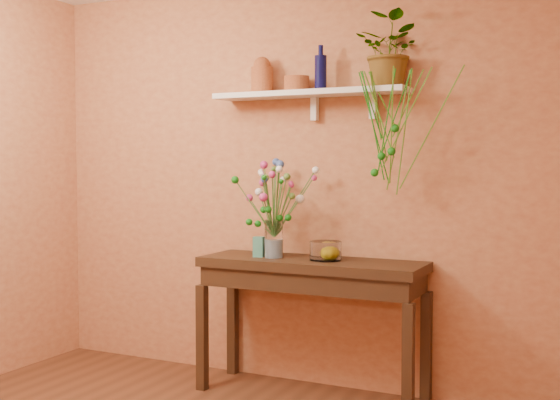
{
  "coord_description": "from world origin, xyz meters",
  "views": [
    {
      "loc": [
        1.9,
        -2.35,
        1.48
      ],
      "look_at": [
        0.0,
        1.55,
        1.25
      ],
      "focal_mm": 45.81,
      "sensor_mm": 36.0,
      "label": 1
    }
  ],
  "objects_px": {
    "sideboard": "(311,279)",
    "glass_bowl": "(326,252)",
    "blue_bottle": "(321,72)",
    "glass_vase": "(274,242)",
    "spider_plant": "(391,51)",
    "bouquet": "(273,190)",
    "terracotta_jug": "(262,76)"
  },
  "relations": [
    {
      "from": "terracotta_jug",
      "to": "glass_vase",
      "type": "height_order",
      "value": "terracotta_jug"
    },
    {
      "from": "blue_bottle",
      "to": "terracotta_jug",
      "type": "bearing_deg",
      "value": 175.94
    },
    {
      "from": "terracotta_jug",
      "to": "glass_bowl",
      "type": "height_order",
      "value": "terracotta_jug"
    },
    {
      "from": "glass_bowl",
      "to": "terracotta_jug",
      "type": "bearing_deg",
      "value": 164.1
    },
    {
      "from": "blue_bottle",
      "to": "glass_vase",
      "type": "distance_m",
      "value": 1.12
    },
    {
      "from": "glass_vase",
      "to": "glass_bowl",
      "type": "distance_m",
      "value": 0.35
    },
    {
      "from": "blue_bottle",
      "to": "glass_vase",
      "type": "bearing_deg",
      "value": -150.82
    },
    {
      "from": "terracotta_jug",
      "to": "spider_plant",
      "type": "distance_m",
      "value": 0.9
    },
    {
      "from": "blue_bottle",
      "to": "spider_plant",
      "type": "relative_size",
      "value": 0.64
    },
    {
      "from": "glass_bowl",
      "to": "sideboard",
      "type": "bearing_deg",
      "value": 178.81
    },
    {
      "from": "glass_vase",
      "to": "bouquet",
      "type": "relative_size",
      "value": 0.47
    },
    {
      "from": "terracotta_jug",
      "to": "spider_plant",
      "type": "relative_size",
      "value": 0.55
    },
    {
      "from": "spider_plant",
      "to": "glass_bowl",
      "type": "bearing_deg",
      "value": -157.92
    },
    {
      "from": "sideboard",
      "to": "glass_vase",
      "type": "bearing_deg",
      "value": -173.19
    },
    {
      "from": "blue_bottle",
      "to": "spider_plant",
      "type": "xyz_separation_m",
      "value": [
        0.45,
        0.03,
        0.1
      ]
    },
    {
      "from": "blue_bottle",
      "to": "sideboard",
      "type": "bearing_deg",
      "value": -95.44
    },
    {
      "from": "bouquet",
      "to": "spider_plant",
      "type": "bearing_deg",
      "value": 13.81
    },
    {
      "from": "sideboard",
      "to": "terracotta_jug",
      "type": "relative_size",
      "value": 5.92
    },
    {
      "from": "bouquet",
      "to": "blue_bottle",
      "type": "bearing_deg",
      "value": 28.55
    },
    {
      "from": "glass_vase",
      "to": "spider_plant",
      "type": "bearing_deg",
      "value": 13.9
    },
    {
      "from": "sideboard",
      "to": "glass_vase",
      "type": "relative_size",
      "value": 5.88
    },
    {
      "from": "glass_vase",
      "to": "glass_bowl",
      "type": "xyz_separation_m",
      "value": [
        0.35,
        0.03,
        -0.05
      ]
    },
    {
      "from": "terracotta_jug",
      "to": "bouquet",
      "type": "distance_m",
      "value": 0.79
    },
    {
      "from": "terracotta_jug",
      "to": "sideboard",
      "type": "bearing_deg",
      "value": -19.06
    },
    {
      "from": "sideboard",
      "to": "glass_bowl",
      "type": "bearing_deg",
      "value": -1.19
    },
    {
      "from": "spider_plant",
      "to": "bouquet",
      "type": "xyz_separation_m",
      "value": [
        -0.72,
        -0.18,
        -0.85
      ]
    },
    {
      "from": "blue_bottle",
      "to": "glass_vase",
      "type": "height_order",
      "value": "blue_bottle"
    },
    {
      "from": "spider_plant",
      "to": "glass_bowl",
      "type": "relative_size",
      "value": 2.22
    },
    {
      "from": "sideboard",
      "to": "bouquet",
      "type": "xyz_separation_m",
      "value": [
        -0.26,
        -0.03,
        0.56
      ]
    },
    {
      "from": "bouquet",
      "to": "glass_bowl",
      "type": "distance_m",
      "value": 0.52
    },
    {
      "from": "sideboard",
      "to": "glass_vase",
      "type": "xyz_separation_m",
      "value": [
        -0.25,
        -0.03,
        0.23
      ]
    },
    {
      "from": "blue_bottle",
      "to": "glass_bowl",
      "type": "relative_size",
      "value": 1.43
    }
  ]
}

